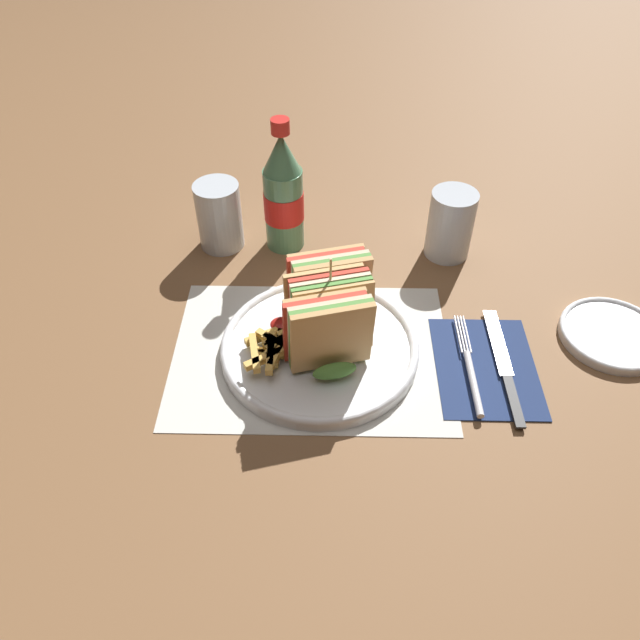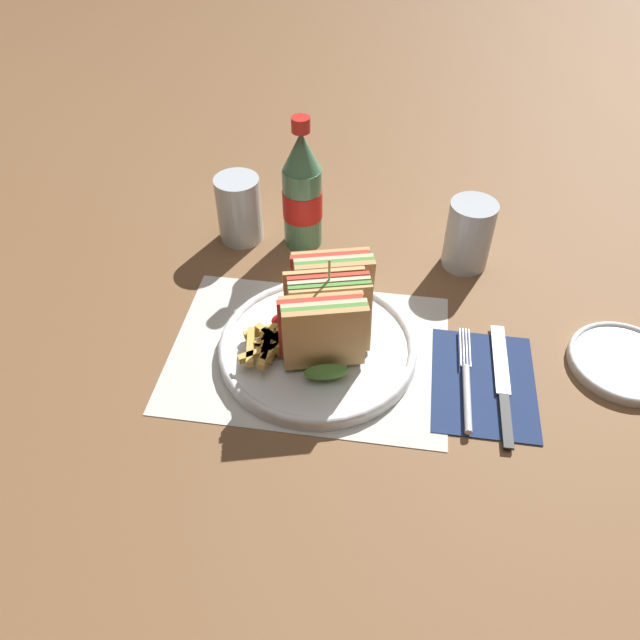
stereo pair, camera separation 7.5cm
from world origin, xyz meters
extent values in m
plane|color=brown|center=(0.00, 0.00, 0.00)|extent=(4.00, 4.00, 0.00)
cube|color=silver|center=(-0.02, 0.01, 0.00)|extent=(0.36, 0.26, 0.00)
cylinder|color=white|center=(-0.01, 0.01, 0.01)|extent=(0.26, 0.26, 0.01)
torus|color=white|center=(-0.01, 0.01, 0.01)|extent=(0.26, 0.26, 0.01)
cube|color=tan|center=(0.01, -0.03, 0.07)|extent=(0.10, 0.04, 0.10)
cube|color=#518E3D|center=(0.01, -0.03, 0.07)|extent=(0.10, 0.04, 0.10)
cube|color=beige|center=(0.01, -0.02, 0.07)|extent=(0.10, 0.04, 0.10)
cube|color=red|center=(0.00, -0.01, 0.07)|extent=(0.10, 0.04, 0.10)
cube|color=tan|center=(0.00, -0.01, 0.07)|extent=(0.10, 0.04, 0.10)
ellipsoid|color=#518E3D|center=(0.01, -0.05, 0.03)|extent=(0.06, 0.03, 0.02)
cube|color=tan|center=(0.01, 0.00, 0.07)|extent=(0.10, 0.04, 0.10)
cube|color=#518E3D|center=(0.01, 0.01, 0.07)|extent=(0.10, 0.04, 0.10)
cube|color=beige|center=(0.01, 0.01, 0.07)|extent=(0.10, 0.04, 0.10)
cube|color=red|center=(0.01, 0.02, 0.07)|extent=(0.10, 0.04, 0.10)
cube|color=tan|center=(0.00, 0.03, 0.07)|extent=(0.10, 0.04, 0.10)
ellipsoid|color=#518E3D|center=(0.01, -0.01, 0.03)|extent=(0.06, 0.03, 0.02)
cube|color=tan|center=(0.01, 0.05, 0.07)|extent=(0.10, 0.04, 0.10)
cube|color=#518E3D|center=(0.01, 0.06, 0.07)|extent=(0.10, 0.04, 0.10)
cube|color=beige|center=(0.01, 0.06, 0.07)|extent=(0.10, 0.04, 0.10)
cube|color=red|center=(0.00, 0.07, 0.07)|extent=(0.10, 0.04, 0.10)
cube|color=tan|center=(0.00, 0.08, 0.07)|extent=(0.10, 0.04, 0.10)
ellipsoid|color=#518E3D|center=(0.01, 0.04, 0.03)|extent=(0.06, 0.03, 0.02)
cylinder|color=tan|center=(0.01, 0.02, 0.09)|extent=(0.00, 0.00, 0.13)
cube|color=gold|center=(-0.05, 0.01, 0.02)|extent=(0.05, 0.01, 0.01)
cube|color=gold|center=(-0.05, -0.02, 0.02)|extent=(0.07, 0.02, 0.01)
cube|color=gold|center=(-0.08, 0.01, 0.02)|extent=(0.05, 0.03, 0.01)
cube|color=gold|center=(-0.06, -0.02, 0.02)|extent=(0.07, 0.02, 0.01)
cube|color=gold|center=(-0.06, 0.00, 0.02)|extent=(0.01, 0.07, 0.01)
cube|color=gold|center=(-0.05, -0.01, 0.03)|extent=(0.05, 0.04, 0.01)
cube|color=gold|center=(-0.07, -0.02, 0.03)|extent=(0.01, 0.07, 0.01)
cube|color=gold|center=(-0.03, -0.01, 0.03)|extent=(0.06, 0.03, 0.01)
cube|color=gold|center=(-0.06, -0.01, 0.03)|extent=(0.06, 0.05, 0.01)
cube|color=gold|center=(-0.06, -0.01, 0.03)|extent=(0.03, 0.05, 0.01)
cube|color=gold|center=(-0.05, 0.00, 0.03)|extent=(0.05, 0.03, 0.01)
cube|color=gold|center=(-0.06, -0.02, 0.03)|extent=(0.02, 0.05, 0.01)
cube|color=gold|center=(-0.05, 0.00, 0.03)|extent=(0.05, 0.04, 0.01)
cube|color=gold|center=(-0.07, -0.03, 0.03)|extent=(0.05, 0.04, 0.01)
cube|color=gold|center=(-0.09, -0.02, 0.03)|extent=(0.02, 0.06, 0.01)
cube|color=gold|center=(-0.05, -0.01, 0.03)|extent=(0.05, 0.02, 0.01)
ellipsoid|color=maroon|center=(-0.06, 0.04, 0.03)|extent=(0.03, 0.03, 0.01)
cube|color=navy|center=(0.21, -0.01, 0.00)|extent=(0.13, 0.17, 0.00)
cylinder|color=silver|center=(0.19, -0.05, 0.01)|extent=(0.01, 0.10, 0.01)
cylinder|color=silver|center=(0.18, 0.04, 0.01)|extent=(0.00, 0.07, 0.00)
cylinder|color=silver|center=(0.18, 0.04, 0.01)|extent=(0.00, 0.07, 0.00)
cylinder|color=silver|center=(0.19, 0.04, 0.01)|extent=(0.00, 0.07, 0.00)
cylinder|color=silver|center=(0.19, 0.04, 0.01)|extent=(0.00, 0.07, 0.00)
cube|color=black|center=(0.23, -0.07, 0.01)|extent=(0.01, 0.08, 0.00)
cube|color=silver|center=(0.23, 0.03, 0.01)|extent=(0.02, 0.12, 0.00)
cylinder|color=#4C7F5B|center=(-0.06, 0.25, 0.07)|extent=(0.06, 0.06, 0.13)
cylinder|color=red|center=(-0.06, 0.25, 0.07)|extent=(0.06, 0.06, 0.05)
cone|color=#4C7F5B|center=(-0.06, 0.25, 0.16)|extent=(0.06, 0.06, 0.06)
cylinder|color=red|center=(-0.06, 0.25, 0.20)|extent=(0.03, 0.03, 0.02)
cylinder|color=silver|center=(0.19, 0.23, 0.05)|extent=(0.07, 0.07, 0.11)
cylinder|color=black|center=(0.19, 0.23, 0.03)|extent=(0.06, 0.06, 0.06)
cylinder|color=silver|center=(-0.17, 0.24, 0.05)|extent=(0.07, 0.07, 0.11)
cylinder|color=white|center=(0.39, 0.04, 0.01)|extent=(0.14, 0.14, 0.01)
torus|color=white|center=(0.39, 0.04, 0.01)|extent=(0.14, 0.14, 0.01)
camera|label=1|loc=(0.01, -0.55, 0.60)|focal=35.00mm
camera|label=2|loc=(0.08, -0.55, 0.60)|focal=35.00mm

